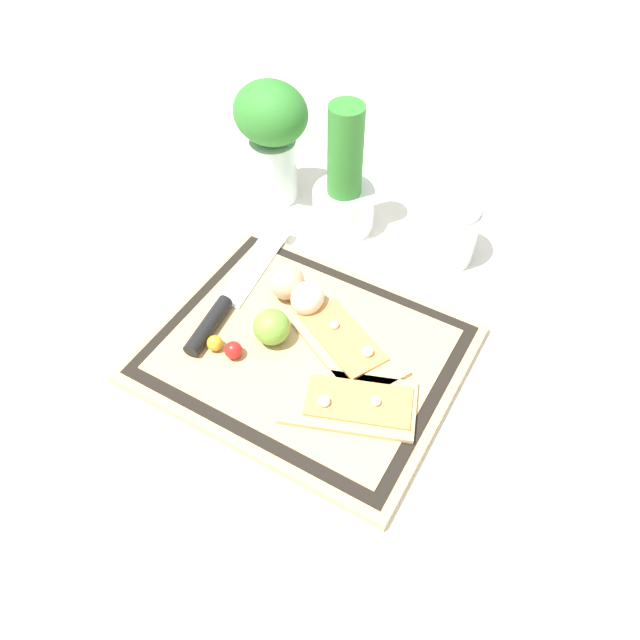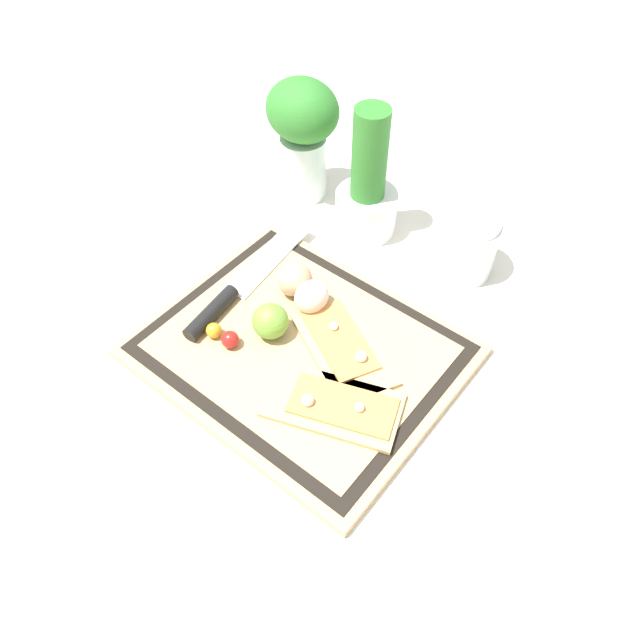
{
  "view_description": "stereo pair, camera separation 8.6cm",
  "coord_description": "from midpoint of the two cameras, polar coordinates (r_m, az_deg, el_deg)",
  "views": [
    {
      "loc": [
        0.28,
        -0.44,
        0.69
      ],
      "look_at": [
        0.0,
        0.04,
        0.03
      ],
      "focal_mm": 35.0,
      "sensor_mm": 36.0,
      "label": 1
    },
    {
      "loc": [
        0.35,
        -0.39,
        0.69
      ],
      "look_at": [
        0.0,
        0.04,
        0.03
      ],
      "focal_mm": 35.0,
      "sensor_mm": 36.0,
      "label": 2
    }
  ],
  "objects": [
    {
      "name": "ground_plane",
      "position": [
        0.86,
        1.09,
        -3.33
      ],
      "size": [
        6.0,
        6.0,
        0.0
      ],
      "primitive_type": "plane",
      "color": "silver"
    },
    {
      "name": "cutting_board",
      "position": [
        0.86,
        1.1,
        -2.98
      ],
      "size": [
        0.41,
        0.34,
        0.02
      ],
      "color": "tan",
      "rests_on": "ground_plane"
    },
    {
      "name": "pizza_slice_near",
      "position": [
        0.79,
        4.5,
        -7.97
      ],
      "size": [
        0.19,
        0.14,
        0.02
      ],
      "color": "tan",
      "rests_on": "cutting_board"
    },
    {
      "name": "pizza_slice_far",
      "position": [
        0.84,
        5.04,
        -2.63
      ],
      "size": [
        0.19,
        0.15,
        0.02
      ],
      "color": "tan",
      "rests_on": "cutting_board"
    },
    {
      "name": "knife",
      "position": [
        0.91,
        -5.49,
        2.24
      ],
      "size": [
        0.07,
        0.29,
        0.02
      ],
      "color": "silver",
      "rests_on": "cutting_board"
    },
    {
      "name": "egg_brown",
      "position": [
        0.9,
        0.43,
        3.56
      ],
      "size": [
        0.05,
        0.05,
        0.05
      ],
      "primitive_type": "ellipsoid",
      "color": "tan",
      "rests_on": "cutting_board"
    },
    {
      "name": "egg_pink",
      "position": [
        0.88,
        2.01,
        1.99
      ],
      "size": [
        0.05,
        0.05,
        0.05
      ],
      "primitive_type": "ellipsoid",
      "color": "beige",
      "rests_on": "cutting_board"
    },
    {
      "name": "lime",
      "position": [
        0.84,
        -1.68,
        -0.27
      ],
      "size": [
        0.05,
        0.05,
        0.05
      ],
      "primitive_type": "sphere",
      "color": "#70A838",
      "rests_on": "cutting_board"
    },
    {
      "name": "cherry_tomato_red",
      "position": [
        0.84,
        -5.37,
        -1.96
      ],
      "size": [
        0.02,
        0.02,
        0.02
      ],
      "primitive_type": "sphere",
      "color": "red",
      "rests_on": "cutting_board"
    },
    {
      "name": "cherry_tomato_yellow",
      "position": [
        0.86,
        -6.89,
        -1.13
      ],
      "size": [
        0.02,
        0.02,
        0.02
      ],
      "primitive_type": "sphere",
      "color": "gold",
      "rests_on": "cutting_board"
    },
    {
      "name": "herb_pot",
      "position": [
        1.0,
        6.83,
        11.46
      ],
      "size": [
        0.1,
        0.1,
        0.22
      ],
      "color": "white",
      "rests_on": "ground_plane"
    },
    {
      "name": "sauce_jar",
      "position": [
        0.98,
        15.63,
        6.26
      ],
      "size": [
        0.09,
        0.09,
        0.1
      ],
      "color": "silver",
      "rests_on": "ground_plane"
    },
    {
      "name": "herb_glass",
      "position": [
        1.04,
        0.87,
        16.9
      ],
      "size": [
        0.12,
        0.11,
        0.21
      ],
      "color": "silver",
      "rests_on": "ground_plane"
    }
  ]
}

